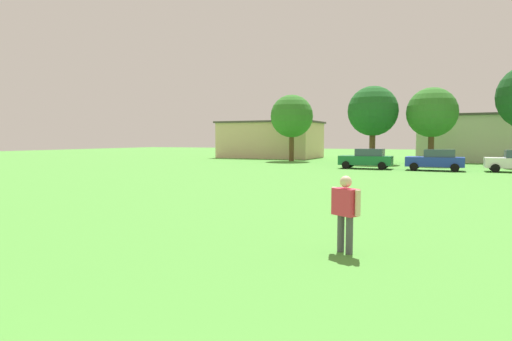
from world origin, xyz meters
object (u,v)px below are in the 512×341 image
parked_car_blue_1 (436,160)px  tree_right (432,113)px  adult_bystander (345,207)px  parked_car_green_0 (367,159)px  tree_left (373,111)px  tree_far_left (292,116)px

parked_car_blue_1 → tree_right: tree_right is taller
adult_bystander → parked_car_blue_1: size_ratio=0.40×
parked_car_green_0 → adult_bystander: bearing=98.8°
tree_right → adult_bystander: bearing=-90.7°
parked_car_blue_1 → tree_left: (-6.18, 7.90, 4.42)m
parked_car_green_0 → tree_left: tree_left is taller
parked_car_blue_1 → tree_right: 9.18m
adult_bystander → parked_car_green_0: 27.93m
tree_far_left → parked_car_blue_1: bearing=-31.5°
tree_left → tree_right: tree_left is taller
parked_car_blue_1 → tree_far_left: (-15.35, 9.40, 4.17)m
adult_bystander → parked_car_blue_1: bearing=117.8°
tree_far_left → tree_left: bearing=-9.3°
adult_bystander → parked_car_blue_1: (1.08, 27.55, -0.15)m
adult_bystander → parked_car_green_0: adult_bystander is taller
parked_car_blue_1 → parked_car_green_0: bearing=-0.5°
parked_car_green_0 → parked_car_blue_1: bearing=179.5°
tree_far_left → parked_car_green_0: bearing=-43.1°
adult_bystander → tree_right: (0.41, 35.71, 4.01)m
tree_left → tree_far_left: bearing=170.7°
parked_car_blue_1 → tree_left: bearing=-52.0°
parked_car_green_0 → tree_left: bearing=-84.1°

